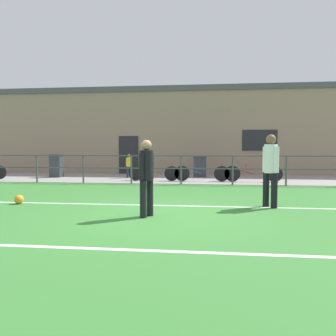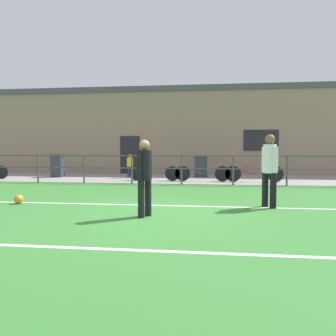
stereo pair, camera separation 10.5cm
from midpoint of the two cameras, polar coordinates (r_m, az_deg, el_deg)
The scene contains 15 objects.
ground at distance 7.21m, azimuth -1.40°, elevation -8.19°, with size 60.00×44.00×0.04m, color #387A33.
field_line_touchline at distance 8.33m, azimuth -0.19°, elevation -6.45°, with size 36.00×0.11×0.00m, color white.
field_line_hash at distance 4.83m, azimuth -5.98°, elevation -13.81°, with size 36.00×0.11×0.00m, color white.
pavement_strip at distance 15.59m, azimuth 3.31°, elevation -1.81°, with size 48.00×5.00×0.02m, color gray.
perimeter_fence at distance 13.05m, azimuth 2.57°, elevation 0.42°, with size 36.07×0.07×1.15m.
clubhouse_facade at distance 19.24m, azimuth 4.10°, elevation 6.35°, with size 28.00×2.56×4.81m.
player_goalkeeper at distance 6.90m, azimuth -3.60°, elevation -0.92°, with size 0.28×0.40×1.60m.
player_striker at distance 8.36m, azimuth 17.38°, elevation 0.31°, with size 0.33×0.41×1.76m.
soccer_ball_match at distance 9.41m, azimuth -23.97°, elevation -4.91°, with size 0.23×0.23×0.23m, color orange.
spectator_child at distance 15.87m, azimuth -6.37°, elevation 0.62°, with size 0.30×0.20×1.12m.
bicycle_parked_0 at distance 14.23m, azimuth 6.11°, elevation -0.90°, with size 2.35×0.04×0.75m.
bicycle_parked_1 at distance 14.42m, azimuth -2.18°, elevation -0.86°, with size 2.22×0.04×0.73m.
bicycle_parked_2 at distance 14.35m, azimuth 14.74°, elevation -0.93°, with size 2.39×0.04×0.76m.
trash_bin_0 at distance 16.36m, azimuth 5.86°, elevation 0.26°, with size 0.65×0.55×1.02m.
trash_bin_1 at distance 17.09m, azimuth -18.26°, elevation 0.40°, with size 0.56×0.48×1.11m.
Camera 2 is at (1.12, -6.98, 1.43)m, focal length 35.50 mm.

